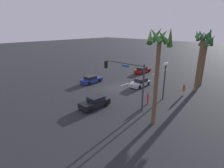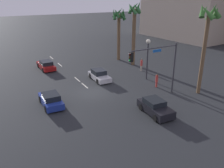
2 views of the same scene
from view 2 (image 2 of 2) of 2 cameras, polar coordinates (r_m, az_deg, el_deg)
ground_plane at (r=27.58m, az=-4.67°, el=-2.03°), size 220.00×220.00×0.00m
lane_stripe_0 at (r=43.86m, az=-14.37°, el=6.16°), size 2.10×0.14×0.01m
lane_stripe_1 at (r=39.15m, az=-12.47°, el=4.57°), size 2.24×0.14×0.01m
lane_stripe_2 at (r=31.95m, az=-8.36°, el=1.11°), size 1.93×0.14×0.01m
lane_stripe_3 at (r=29.69m, az=-6.62°, el=-0.37°), size 2.00×0.14×0.01m
car_0 at (r=31.33m, az=-3.08°, el=2.09°), size 4.16×1.93×1.36m
car_1 at (r=22.93m, az=10.36°, el=-5.53°), size 4.05×2.05×1.40m
car_2 at (r=24.94m, az=-14.52°, el=-3.71°), size 4.06×1.88×1.35m
car_3 at (r=37.21m, az=-15.61°, el=4.39°), size 4.53×2.02×1.31m
traffic_signal at (r=25.66m, az=11.36°, el=5.36°), size 0.50×6.29×5.79m
streetlamp at (r=31.06m, az=8.63°, el=7.86°), size 0.56×0.56×5.36m
pedestrian_0 at (r=29.27m, az=10.73°, el=0.93°), size 0.44×0.44×1.69m
pedestrian_1 at (r=35.32m, az=7.12°, el=4.73°), size 0.46×0.46×1.80m
palm_tree_0 at (r=27.24m, az=22.01°, el=12.49°), size 2.43×2.74×9.89m
palm_tree_1 at (r=40.16m, az=1.65°, el=14.54°), size 2.72×2.55×8.71m
palm_tree_2 at (r=37.18m, az=5.36°, el=14.81°), size 2.76×2.70×9.78m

